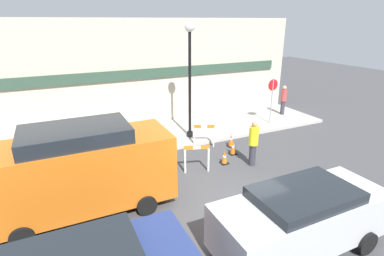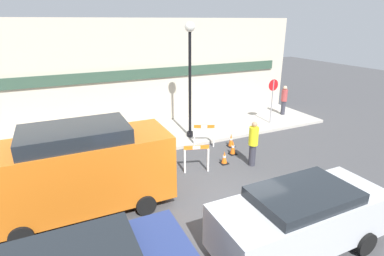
# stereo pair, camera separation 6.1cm
# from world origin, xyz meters

# --- Properties ---
(ground_plane) EXTENTS (60.00, 60.00, 0.00)m
(ground_plane) POSITION_xyz_m (0.00, 0.00, 0.00)
(ground_plane) COLOR #424244
(sidewalk_slab) EXTENTS (18.00, 3.71, 0.14)m
(sidewalk_slab) POSITION_xyz_m (0.00, 6.36, 0.07)
(sidewalk_slab) COLOR #ADA89E
(sidewalk_slab) RESTS_ON ground_plane
(storefront_facade) EXTENTS (18.00, 0.22, 5.50)m
(storefront_facade) POSITION_xyz_m (0.00, 8.29, 2.75)
(storefront_facade) COLOR #BCB29E
(storefront_facade) RESTS_ON ground_plane
(streetlamp_post) EXTENTS (0.44, 0.44, 5.20)m
(streetlamp_post) POSITION_xyz_m (1.23, 5.42, 3.48)
(streetlamp_post) COLOR black
(streetlamp_post) RESTS_ON sidewalk_slab
(stop_sign) EXTENTS (0.60, 0.06, 2.37)m
(stop_sign) POSITION_xyz_m (6.01, 5.40, 1.72)
(stop_sign) COLOR gray
(stop_sign) RESTS_ON sidewalk_slab
(barricade_0) EXTENTS (0.94, 0.40, 1.07)m
(barricade_0) POSITION_xyz_m (0.07, 2.34, 0.58)
(barricade_0) COLOR white
(barricade_0) RESTS_ON ground_plane
(barricade_1) EXTENTS (0.89, 0.51, 1.03)m
(barricade_1) POSITION_xyz_m (1.43, 4.35, 0.56)
(barricade_1) COLOR white
(barricade_1) RESTS_ON ground_plane
(traffic_cone_0) EXTENTS (0.30, 0.30, 0.69)m
(traffic_cone_0) POSITION_xyz_m (-0.41, 4.40, 0.33)
(traffic_cone_0) COLOR black
(traffic_cone_0) RESTS_ON ground_plane
(traffic_cone_1) EXTENTS (0.30, 0.30, 0.62)m
(traffic_cone_1) POSITION_xyz_m (2.53, 3.83, 0.30)
(traffic_cone_1) COLOR black
(traffic_cone_1) RESTS_ON ground_plane
(traffic_cone_2) EXTENTS (0.30, 0.30, 0.54)m
(traffic_cone_2) POSITION_xyz_m (-0.81, 3.13, 0.26)
(traffic_cone_2) COLOR black
(traffic_cone_2) RESTS_ON ground_plane
(traffic_cone_3) EXTENTS (0.30, 0.30, 0.62)m
(traffic_cone_3) POSITION_xyz_m (2.16, 3.08, 0.30)
(traffic_cone_3) COLOR black
(traffic_cone_3) RESTS_ON ground_plane
(traffic_cone_4) EXTENTS (0.30, 0.30, 0.60)m
(traffic_cone_4) POSITION_xyz_m (-0.67, 3.93, 0.29)
(traffic_cone_4) COLOR black
(traffic_cone_4) RESTS_ON ground_plane
(traffic_cone_5) EXTENTS (0.30, 0.30, 0.53)m
(traffic_cone_5) POSITION_xyz_m (1.37, 2.47, 0.25)
(traffic_cone_5) COLOR black
(traffic_cone_5) RESTS_ON ground_plane
(person_worker) EXTENTS (0.51, 0.51, 1.80)m
(person_worker) POSITION_xyz_m (2.28, 1.90, 0.97)
(person_worker) COLOR #33333D
(person_worker) RESTS_ON ground_plane
(person_pedestrian) EXTENTS (0.45, 0.45, 1.70)m
(person_pedestrian) POSITION_xyz_m (7.68, 6.33, 1.06)
(person_pedestrian) COLOR #33333D
(person_pedestrian) RESTS_ON sidewalk_slab
(parked_car_1) EXTENTS (4.42, 1.85, 1.68)m
(parked_car_1) POSITION_xyz_m (0.56, -2.36, 0.95)
(parked_car_1) COLOR #B7BABF
(parked_car_1) RESTS_ON ground_plane
(work_van) EXTENTS (5.19, 2.10, 2.66)m
(work_van) POSITION_xyz_m (-4.02, 1.58, 1.43)
(work_van) COLOR #D16619
(work_van) RESTS_ON ground_plane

